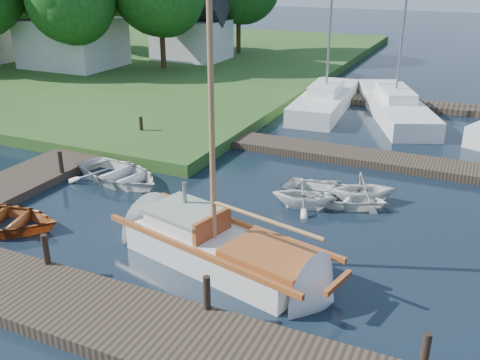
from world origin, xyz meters
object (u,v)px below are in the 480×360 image
at_px(mooring_post_1, 46,249).
at_px(sailboat, 225,253).
at_px(house_c, 191,30).
at_px(mooring_post_2, 207,293).
at_px(mooring_post_5, 141,126).
at_px(tender_b, 305,192).
at_px(tender_d, 364,186).
at_px(mooring_post_4, 61,162).
at_px(marina_boat_0, 325,99).
at_px(tender_c, 334,191).
at_px(mooring_post_3, 425,351).
at_px(tender_a, 119,171).
at_px(house_a, 71,30).
at_px(marina_boat_1, 395,105).

distance_m(mooring_post_1, sailboat, 4.46).
xyz_separation_m(mooring_post_1, house_c, (-11.00, 27.00, 1.88)).
distance_m(mooring_post_2, mooring_post_5, 13.12).
height_order(tender_b, tender_d, tender_d).
relative_size(mooring_post_2, mooring_post_4, 1.00).
xyz_separation_m(mooring_post_5, marina_boat_0, (5.77, 8.59, -0.12)).
distance_m(sailboat, tender_c, 5.22).
relative_size(mooring_post_3, marina_boat_0, 0.07).
xyz_separation_m(mooring_post_4, tender_a, (1.92, 0.76, -0.31)).
bearing_deg(tender_b, mooring_post_1, 133.69).
bearing_deg(house_a, house_c, 45.00).
height_order(mooring_post_1, house_c, house_c).
height_order(mooring_post_4, house_a, house_a).
bearing_deg(marina_boat_1, mooring_post_4, 123.93).
height_order(mooring_post_5, tender_c, mooring_post_5).
bearing_deg(mooring_post_1, tender_c, 53.62).
relative_size(marina_boat_0, house_a, 1.90).
bearing_deg(mooring_post_4, tender_c, 13.51).
xyz_separation_m(mooring_post_3, tender_d, (-2.78, 7.57, -0.13)).
bearing_deg(tender_b, marina_boat_0, 2.49).
height_order(tender_a, marina_boat_1, marina_boat_1).
xyz_separation_m(mooring_post_3, marina_boat_0, (-7.23, 18.59, -0.12)).
xyz_separation_m(sailboat, tender_a, (-5.92, 3.52, 0.04)).
bearing_deg(mooring_post_2, house_a, 135.67).
distance_m(tender_a, tender_c, 7.57).
bearing_deg(mooring_post_2, tender_d, 77.17).
height_order(sailboat, marina_boat_1, marina_boat_1).
bearing_deg(marina_boat_1, tender_a, 128.38).
xyz_separation_m(sailboat, marina_boat_1, (1.46, 16.66, 0.21)).
distance_m(mooring_post_3, tender_d, 8.07).
height_order(mooring_post_1, tender_d, tender_d).
distance_m(mooring_post_3, sailboat, 5.64).
height_order(mooring_post_5, marina_boat_1, marina_boat_1).
height_order(mooring_post_3, tender_b, mooring_post_3).
xyz_separation_m(tender_a, marina_boat_1, (7.38, 13.14, 0.17)).
bearing_deg(mooring_post_3, marina_boat_1, 101.09).
relative_size(mooring_post_1, house_a, 0.13).
xyz_separation_m(mooring_post_3, tender_b, (-4.40, 6.41, -0.16)).
distance_m(sailboat, tender_a, 6.89).
relative_size(tender_a, tender_d, 1.73).
xyz_separation_m(tender_b, house_c, (-15.60, 20.59, 2.05)).
distance_m(tender_a, marina_boat_1, 15.07).
relative_size(mooring_post_3, tender_c, 0.23).
height_order(tender_b, house_c, house_c).
bearing_deg(mooring_post_4, mooring_post_3, -21.04).
bearing_deg(mooring_post_5, sailboat, -44.71).
relative_size(mooring_post_2, tender_a, 0.22).
relative_size(mooring_post_2, marina_boat_1, 0.08).
distance_m(mooring_post_2, tender_c, 7.30).
bearing_deg(mooring_post_1, tender_d, 50.58).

